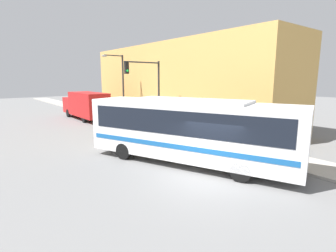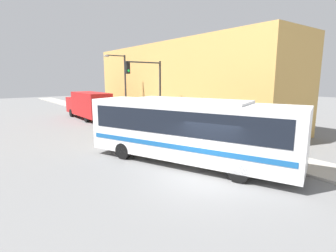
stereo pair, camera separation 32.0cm
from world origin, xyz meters
name	(u,v)px [view 2 (the right image)]	position (x,y,z in m)	size (l,w,h in m)	color
ground_plane	(198,182)	(0.00, 0.00, 0.00)	(120.00, 120.00, 0.00)	slate
sidewalk	(115,116)	(5.81, 20.00, 0.06)	(2.62, 70.00, 0.12)	#A8A399
building_facade	(181,84)	(10.12, 13.28, 3.89)	(6.00, 24.56, 7.78)	tan
city_bus	(188,127)	(1.31, 2.20, 1.95)	(6.43, 11.26, 3.40)	white
delivery_truck	(88,104)	(2.76, 20.27, 1.61)	(2.27, 8.38, 2.94)	#B21919
fire_hydrant	(235,144)	(5.10, 2.08, 0.48)	(0.27, 0.37, 0.72)	#999999
traffic_light_pole	(149,84)	(4.17, 10.16, 4.01)	(3.28, 0.35, 5.70)	#2D2D2D
parking_meter	(161,119)	(5.10, 9.79, 1.04)	(0.14, 0.14, 1.36)	#2D2D2D
street_lamp	(123,82)	(5.04, 16.43, 4.06)	(2.30, 0.28, 6.60)	#2D2D2D
pedestrian_near_corner	(137,112)	(5.88, 15.11, 1.02)	(0.34, 0.34, 1.74)	#47382D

